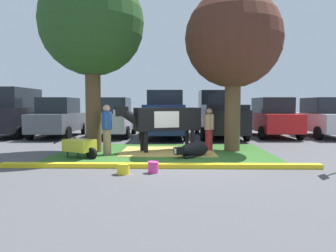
{
  "coord_description": "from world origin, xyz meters",
  "views": [
    {
      "loc": [
        -0.19,
        -8.98,
        1.66
      ],
      "look_at": [
        -0.44,
        2.29,
        0.9
      ],
      "focal_mm": 33.84,
      "sensor_mm": 36.0,
      "label": 1
    }
  ],
  "objects_px": {
    "wheelbarrow": "(80,146)",
    "suv_dark_grey": "(14,112)",
    "hatchback_white": "(59,118)",
    "sedan_blue": "(113,118)",
    "pickup_truck_maroon": "(165,115)",
    "sedan_red": "(272,118)",
    "pickup_truck_black": "(219,115)",
    "person_visitor_near": "(107,128)",
    "calf_lying": "(193,150)",
    "person_handler": "(209,128)",
    "shade_tree_right": "(233,40)",
    "bucket_pink": "(153,167)",
    "cow_holstein": "(165,119)",
    "bucket_yellow": "(123,168)",
    "sedan_silver": "(323,118)",
    "shade_tree_left": "(92,25)"
  },
  "relations": [
    {
      "from": "cow_holstein",
      "to": "person_handler",
      "type": "relative_size",
      "value": 1.97
    },
    {
      "from": "hatchback_white",
      "to": "sedan_silver",
      "type": "relative_size",
      "value": 1.0
    },
    {
      "from": "sedan_silver",
      "to": "wheelbarrow",
      "type": "bearing_deg",
      "value": -147.56
    },
    {
      "from": "person_visitor_near",
      "to": "shade_tree_left",
      "type": "bearing_deg",
      "value": 133.74
    },
    {
      "from": "bucket_yellow",
      "to": "sedan_silver",
      "type": "distance_m",
      "value": 12.63
    },
    {
      "from": "person_visitor_near",
      "to": "sedan_red",
      "type": "distance_m",
      "value": 9.53
    },
    {
      "from": "bucket_yellow",
      "to": "pickup_truck_maroon",
      "type": "height_order",
      "value": "pickup_truck_maroon"
    },
    {
      "from": "hatchback_white",
      "to": "sedan_blue",
      "type": "height_order",
      "value": "same"
    },
    {
      "from": "hatchback_white",
      "to": "pickup_truck_black",
      "type": "distance_m",
      "value": 8.27
    },
    {
      "from": "person_handler",
      "to": "pickup_truck_maroon",
      "type": "bearing_deg",
      "value": 109.16
    },
    {
      "from": "person_handler",
      "to": "suv_dark_grey",
      "type": "distance_m",
      "value": 10.92
    },
    {
      "from": "person_handler",
      "to": "hatchback_white",
      "type": "relative_size",
      "value": 0.35
    },
    {
      "from": "pickup_truck_maroon",
      "to": "wheelbarrow",
      "type": "bearing_deg",
      "value": -110.24
    },
    {
      "from": "wheelbarrow",
      "to": "suv_dark_grey",
      "type": "relative_size",
      "value": 0.33
    },
    {
      "from": "bucket_pink",
      "to": "sedan_red",
      "type": "relative_size",
      "value": 0.06
    },
    {
      "from": "suv_dark_grey",
      "to": "sedan_red",
      "type": "xyz_separation_m",
      "value": [
        13.44,
        0.11,
        -0.29
      ]
    },
    {
      "from": "bucket_yellow",
      "to": "suv_dark_grey",
      "type": "bearing_deg",
      "value": 128.84
    },
    {
      "from": "bucket_yellow",
      "to": "sedan_red",
      "type": "distance_m",
      "value": 11.02
    },
    {
      "from": "wheelbarrow",
      "to": "bucket_yellow",
      "type": "xyz_separation_m",
      "value": [
        1.71,
        -2.23,
        -0.25
      ]
    },
    {
      "from": "bucket_pink",
      "to": "pickup_truck_maroon",
      "type": "distance_m",
      "value": 8.7
    },
    {
      "from": "shade_tree_right",
      "to": "sedan_red",
      "type": "height_order",
      "value": "shade_tree_right"
    },
    {
      "from": "shade_tree_left",
      "to": "sedan_blue",
      "type": "relative_size",
      "value": 1.41
    },
    {
      "from": "person_visitor_near",
      "to": "hatchback_white",
      "type": "bearing_deg",
      "value": 122.6
    },
    {
      "from": "calf_lying",
      "to": "person_visitor_near",
      "type": "relative_size",
      "value": 0.75
    },
    {
      "from": "cow_holstein",
      "to": "bucket_pink",
      "type": "relative_size",
      "value": 10.76
    },
    {
      "from": "calf_lying",
      "to": "bucket_yellow",
      "type": "xyz_separation_m",
      "value": [
        -1.82,
        -2.44,
        -0.1
      ]
    },
    {
      "from": "cow_holstein",
      "to": "bucket_yellow",
      "type": "xyz_separation_m",
      "value": [
        -0.87,
        -3.68,
        -1.0
      ]
    },
    {
      "from": "shade_tree_left",
      "to": "sedan_silver",
      "type": "distance_m",
      "value": 12.29
    },
    {
      "from": "sedan_blue",
      "to": "sedan_silver",
      "type": "xyz_separation_m",
      "value": [
        10.85,
        -0.03,
        0.0
      ]
    },
    {
      "from": "bucket_pink",
      "to": "sedan_silver",
      "type": "xyz_separation_m",
      "value": [
        8.16,
        8.8,
        0.84
      ]
    },
    {
      "from": "calf_lying",
      "to": "sedan_silver",
      "type": "relative_size",
      "value": 0.28
    },
    {
      "from": "suv_dark_grey",
      "to": "shade_tree_right",
      "type": "bearing_deg",
      "value": -25.76
    },
    {
      "from": "calf_lying",
      "to": "person_visitor_near",
      "type": "height_order",
      "value": "person_visitor_near"
    },
    {
      "from": "person_visitor_near",
      "to": "wheelbarrow",
      "type": "relative_size",
      "value": 1.08
    },
    {
      "from": "cow_holstein",
      "to": "pickup_truck_black",
      "type": "xyz_separation_m",
      "value": [
        2.65,
        5.26,
        -0.03
      ]
    },
    {
      "from": "shade_tree_right",
      "to": "bucket_yellow",
      "type": "xyz_separation_m",
      "value": [
        -3.29,
        -3.86,
        -3.78
      ]
    },
    {
      "from": "pickup_truck_black",
      "to": "cow_holstein",
      "type": "bearing_deg",
      "value": -116.72
    },
    {
      "from": "wheelbarrow",
      "to": "hatchback_white",
      "type": "distance_m",
      "value": 7.19
    },
    {
      "from": "suv_dark_grey",
      "to": "pickup_truck_maroon",
      "type": "distance_m",
      "value": 7.89
    },
    {
      "from": "person_visitor_near",
      "to": "pickup_truck_black",
      "type": "xyz_separation_m",
      "value": [
        4.52,
        6.08,
        0.22
      ]
    },
    {
      "from": "suv_dark_grey",
      "to": "pickup_truck_black",
      "type": "bearing_deg",
      "value": 0.11
    },
    {
      "from": "shade_tree_right",
      "to": "bucket_pink",
      "type": "relative_size",
      "value": 20.26
    },
    {
      "from": "person_handler",
      "to": "bucket_pink",
      "type": "height_order",
      "value": "person_handler"
    },
    {
      "from": "pickup_truck_maroon",
      "to": "sedan_red",
      "type": "xyz_separation_m",
      "value": [
        5.55,
        0.23,
        -0.13
      ]
    },
    {
      "from": "shade_tree_left",
      "to": "sedan_red",
      "type": "relative_size",
      "value": 1.41
    },
    {
      "from": "shade_tree_left",
      "to": "person_visitor_near",
      "type": "distance_m",
      "value": 3.6
    },
    {
      "from": "wheelbarrow",
      "to": "hatchback_white",
      "type": "bearing_deg",
      "value": 115.1
    },
    {
      "from": "cow_holstein",
      "to": "person_handler",
      "type": "xyz_separation_m",
      "value": [
        1.58,
        0.12,
        -0.33
      ]
    },
    {
      "from": "cow_holstein",
      "to": "sedan_red",
      "type": "bearing_deg",
      "value": 44.79
    },
    {
      "from": "person_visitor_near",
      "to": "sedan_blue",
      "type": "distance_m",
      "value": 6.2
    }
  ]
}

